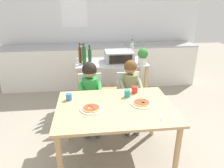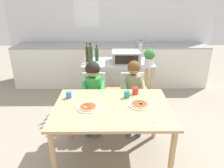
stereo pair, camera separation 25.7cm
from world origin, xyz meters
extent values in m
plane|color=gray|center=(0.00, 1.12, 0.00)|extent=(11.19, 11.19, 0.00)
cube|color=silver|center=(0.00, 2.86, 1.35)|extent=(4.65, 0.12, 2.70)
cube|color=white|center=(-0.53, 2.79, 1.65)|extent=(0.56, 0.01, 0.80)
cube|color=silver|center=(0.00, 2.45, 0.44)|extent=(4.19, 0.60, 0.87)
cube|color=#9E9EA3|center=(0.00, 2.45, 0.89)|extent=(4.19, 0.60, 0.03)
cube|color=gray|center=(0.73, 2.45, 0.90)|extent=(0.40, 0.33, 0.02)
cylinder|color=#B7BABF|center=(0.73, 2.57, 1.00)|extent=(0.02, 0.02, 0.20)
cube|color=#B7BABF|center=(0.11, 1.35, 0.84)|extent=(1.19, 0.60, 0.02)
cube|color=tan|center=(0.11, 1.35, 0.30)|extent=(1.09, 0.55, 0.02)
cube|color=tan|center=(-0.44, 1.09, 0.41)|extent=(0.05, 0.05, 0.83)
cube|color=tan|center=(0.66, 1.09, 0.41)|extent=(0.05, 0.05, 0.83)
cube|color=tan|center=(-0.44, 1.61, 0.41)|extent=(0.05, 0.05, 0.83)
cube|color=tan|center=(0.66, 1.61, 0.41)|extent=(0.05, 0.05, 0.83)
cube|color=#999BA0|center=(0.24, 1.33, 0.94)|extent=(0.47, 0.38, 0.18)
cube|color=black|center=(0.24, 1.14, 0.94)|extent=(0.37, 0.01, 0.14)
cylinder|color=black|center=(0.40, 1.14, 0.89)|extent=(0.02, 0.01, 0.02)
cylinder|color=#1E4723|center=(-0.25, 1.40, 0.95)|extent=(0.06, 0.06, 0.21)
cylinder|color=#1E4723|center=(-0.25, 1.40, 1.09)|extent=(0.03, 0.03, 0.06)
cylinder|color=black|center=(-0.25, 1.40, 1.12)|extent=(0.03, 0.03, 0.01)
cylinder|color=#1E4723|center=(-0.38, 1.59, 0.94)|extent=(0.07, 0.07, 0.19)
cylinder|color=#1E4723|center=(-0.38, 1.59, 1.07)|extent=(0.03, 0.03, 0.07)
cylinder|color=black|center=(-0.38, 1.59, 1.11)|extent=(0.04, 0.04, 0.01)
cylinder|color=#4C2D14|center=(-0.41, 1.35, 0.98)|extent=(0.05, 0.05, 0.26)
cylinder|color=#4C2D14|center=(-0.41, 1.35, 1.14)|extent=(0.02, 0.02, 0.06)
cylinder|color=black|center=(-0.41, 1.35, 1.18)|extent=(0.02, 0.02, 0.01)
cylinder|color=#ADB7B2|center=(-0.38, 1.47, 0.96)|extent=(0.07, 0.07, 0.22)
cylinder|color=#ADB7B2|center=(-0.38, 1.47, 1.10)|extent=(0.03, 0.03, 0.05)
cylinder|color=black|center=(-0.38, 1.47, 1.13)|extent=(0.03, 0.03, 0.01)
cylinder|color=#1E4723|center=(-0.34, 1.27, 0.99)|extent=(0.07, 0.07, 0.28)
cylinder|color=#1E4723|center=(-0.34, 1.27, 1.16)|extent=(0.03, 0.03, 0.04)
cylinder|color=black|center=(-0.34, 1.27, 1.18)|extent=(0.03, 0.03, 0.01)
cylinder|color=#ADB7B2|center=(0.51, 1.57, 0.98)|extent=(0.06, 0.06, 0.25)
cylinder|color=#ADB7B2|center=(0.51, 1.57, 1.13)|extent=(0.03, 0.03, 0.06)
cylinder|color=black|center=(0.51, 1.57, 1.17)|extent=(0.03, 0.03, 0.01)
cylinder|color=beige|center=(0.60, 1.16, 0.90)|extent=(0.14, 0.14, 0.11)
sphere|color=#337533|center=(0.60, 1.16, 1.02)|extent=(0.17, 0.17, 0.17)
cube|color=tan|center=(0.00, 0.00, 0.71)|extent=(1.31, 0.95, 0.03)
cylinder|color=tan|center=(-0.60, -0.42, 0.35)|extent=(0.06, 0.06, 0.69)
cylinder|color=tan|center=(0.60, -0.42, 0.35)|extent=(0.06, 0.06, 0.69)
cylinder|color=tan|center=(-0.60, 0.42, 0.35)|extent=(0.06, 0.06, 0.69)
cylinder|color=tan|center=(0.60, 0.42, 0.35)|extent=(0.06, 0.06, 0.69)
cube|color=silver|center=(-0.27, 0.71, 0.44)|extent=(0.36, 0.36, 0.04)
cube|color=silver|center=(-0.27, 0.87, 0.63)|extent=(0.34, 0.03, 0.38)
cylinder|color=silver|center=(-0.12, 0.56, 0.22)|extent=(0.03, 0.03, 0.42)
cylinder|color=silver|center=(-0.42, 0.56, 0.22)|extent=(0.03, 0.03, 0.42)
cylinder|color=silver|center=(-0.12, 0.86, 0.22)|extent=(0.03, 0.03, 0.42)
cylinder|color=silver|center=(-0.42, 0.86, 0.22)|extent=(0.03, 0.03, 0.42)
cube|color=silver|center=(0.31, 0.70, 0.44)|extent=(0.36, 0.36, 0.04)
cube|color=silver|center=(0.31, 0.86, 0.63)|extent=(0.34, 0.03, 0.38)
cylinder|color=silver|center=(0.46, 0.55, 0.22)|extent=(0.03, 0.03, 0.42)
cylinder|color=silver|center=(0.16, 0.55, 0.22)|extent=(0.03, 0.03, 0.42)
cylinder|color=silver|center=(0.46, 0.85, 0.22)|extent=(0.03, 0.03, 0.42)
cylinder|color=silver|center=(0.16, 0.85, 0.22)|extent=(0.03, 0.03, 0.42)
cube|color=#424C6B|center=(-0.20, 0.57, 0.48)|extent=(0.10, 0.30, 0.10)
cylinder|color=#424C6B|center=(-0.20, 0.44, 0.24)|extent=(0.08, 0.08, 0.44)
cube|color=#424C6B|center=(-0.34, 0.57, 0.48)|extent=(0.10, 0.30, 0.10)
cylinder|color=#424C6B|center=(-0.34, 0.44, 0.24)|extent=(0.08, 0.08, 0.44)
cylinder|color=green|center=(-0.14, 0.61, 0.68)|extent=(0.06, 0.26, 0.15)
cylinder|color=green|center=(-0.40, 0.61, 0.68)|extent=(0.06, 0.26, 0.15)
cylinder|color=green|center=(-0.27, 0.71, 0.64)|extent=(0.22, 0.22, 0.33)
sphere|color=#A37556|center=(-0.27, 0.71, 0.92)|extent=(0.20, 0.20, 0.20)
sphere|color=black|center=(-0.27, 0.71, 0.94)|extent=(0.21, 0.21, 0.21)
cube|color=#424C6B|center=(0.38, 0.56, 0.48)|extent=(0.10, 0.30, 0.10)
cylinder|color=#424C6B|center=(0.38, 0.43, 0.24)|extent=(0.08, 0.08, 0.44)
cube|color=#424C6B|center=(0.24, 0.56, 0.48)|extent=(0.10, 0.30, 0.10)
cylinder|color=#424C6B|center=(0.24, 0.43, 0.24)|extent=(0.08, 0.08, 0.44)
cylinder|color=#7A7F56|center=(0.44, 0.60, 0.70)|extent=(0.06, 0.26, 0.15)
cylinder|color=#7A7F56|center=(0.18, 0.60, 0.70)|extent=(0.06, 0.26, 0.15)
cylinder|color=#7A7F56|center=(0.31, 0.70, 0.66)|extent=(0.22, 0.22, 0.37)
sphere|color=#A37556|center=(0.31, 0.70, 0.94)|extent=(0.17, 0.17, 0.17)
sphere|color=brown|center=(0.31, 0.70, 0.96)|extent=(0.18, 0.18, 0.18)
cylinder|color=white|center=(-0.27, -0.04, 0.73)|extent=(0.25, 0.25, 0.01)
cylinder|color=tan|center=(-0.27, -0.04, 0.74)|extent=(0.20, 0.20, 0.01)
cylinder|color=#B23D23|center=(-0.27, -0.04, 0.75)|extent=(0.17, 0.17, 0.00)
cylinder|color=#DBC666|center=(-0.29, -0.06, 0.75)|extent=(0.03, 0.03, 0.01)
cylinder|color=#563319|center=(-0.24, -0.08, 0.75)|extent=(0.02, 0.02, 0.01)
cylinder|color=maroon|center=(-0.29, 0.00, 0.75)|extent=(0.03, 0.03, 0.01)
cylinder|color=maroon|center=(-0.26, -0.02, 0.75)|extent=(0.03, 0.03, 0.01)
cylinder|color=beige|center=(0.31, 0.02, 0.73)|extent=(0.26, 0.26, 0.01)
cylinder|color=tan|center=(0.31, 0.02, 0.74)|extent=(0.20, 0.20, 0.01)
cylinder|color=#B23D23|center=(0.31, 0.02, 0.75)|extent=(0.17, 0.17, 0.00)
cylinder|color=#386628|center=(0.31, 0.06, 0.75)|extent=(0.02, 0.02, 0.01)
cylinder|color=#563319|center=(0.33, 0.00, 0.75)|extent=(0.03, 0.03, 0.01)
cylinder|color=#386628|center=(0.33, 0.00, 0.75)|extent=(0.03, 0.03, 0.01)
cylinder|color=#386628|center=(0.36, 0.07, 0.75)|extent=(0.03, 0.03, 0.01)
cylinder|color=#386628|center=(0.31, 0.02, 0.75)|extent=(0.03, 0.03, 0.01)
cylinder|color=red|center=(0.30, 0.33, 0.76)|extent=(0.08, 0.08, 0.09)
cylinder|color=teal|center=(0.18, 0.23, 0.77)|extent=(0.07, 0.07, 0.09)
cylinder|color=blue|center=(-0.53, 0.23, 0.76)|extent=(0.07, 0.07, 0.08)
cylinder|color=#B7BABF|center=(0.43, -0.28, 0.73)|extent=(0.06, 0.14, 0.01)
camera|label=1|loc=(-0.28, -2.07, 1.85)|focal=33.63mm
camera|label=2|loc=(-0.02, -2.08, 1.85)|focal=33.63mm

